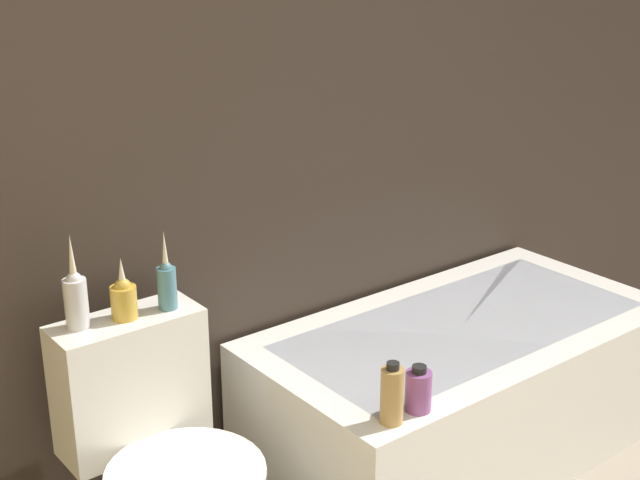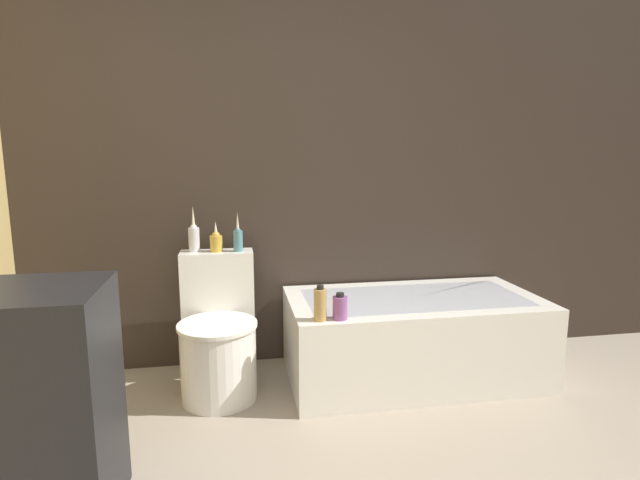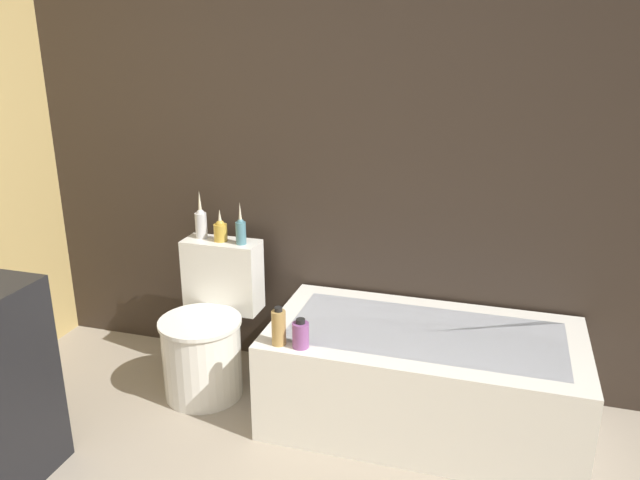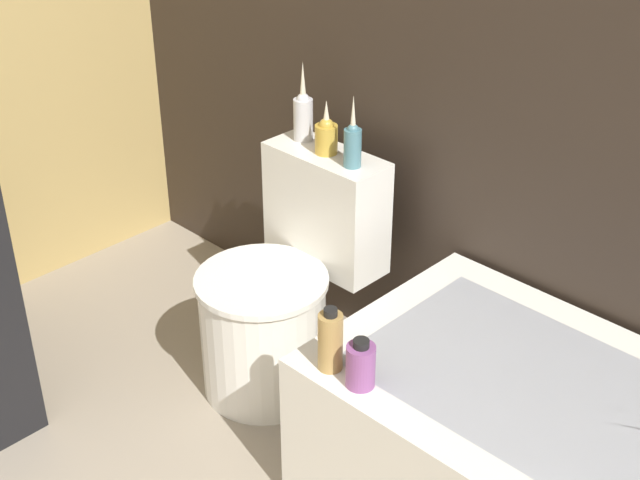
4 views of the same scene
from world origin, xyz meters
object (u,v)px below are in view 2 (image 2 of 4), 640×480
at_px(bathtub, 413,336).
at_px(vase_gold, 194,236).
at_px(vase_bronze, 238,238).
at_px(shampoo_bottle_short, 340,307).
at_px(shampoo_bottle_tall, 320,304).
at_px(vase_silver, 216,241).
at_px(toilet, 218,337).

relative_size(bathtub, vase_gold, 5.59).
bearing_deg(vase_bronze, shampoo_bottle_short, -45.43).
distance_m(vase_gold, shampoo_bottle_tall, 0.89).
xyz_separation_m(vase_gold, vase_silver, (0.13, -0.02, -0.03)).
relative_size(vase_bronze, shampoo_bottle_tall, 1.25).
xyz_separation_m(vase_gold, shampoo_bottle_short, (0.75, -0.55, -0.30)).
bearing_deg(shampoo_bottle_tall, vase_gold, 139.83).
distance_m(vase_bronze, shampoo_bottle_short, 0.77).
bearing_deg(shampoo_bottle_short, vase_bronze, 134.57).
xyz_separation_m(bathtub, vase_gold, (-1.27, 0.24, 0.61)).
relative_size(bathtub, toilet, 1.93).
bearing_deg(shampoo_bottle_tall, vase_silver, 134.89).
bearing_deg(shampoo_bottle_tall, vase_bronze, 127.89).
bearing_deg(shampoo_bottle_tall, toilet, 148.87).
relative_size(vase_gold, vase_silver, 1.50).
bearing_deg(vase_bronze, toilet, -122.98).
distance_m(bathtub, vase_silver, 1.30).
distance_m(vase_gold, vase_silver, 0.13).
bearing_deg(vase_bronze, bathtub, -10.96).
bearing_deg(shampoo_bottle_short, vase_gold, 144.04).
bearing_deg(vase_silver, bathtub, -10.50).
bearing_deg(vase_silver, shampoo_bottle_short, -39.85).
height_order(vase_gold, shampoo_bottle_tall, vase_gold).
height_order(toilet, vase_gold, vase_gold).
distance_m(bathtub, shampoo_bottle_short, 0.68).
bearing_deg(vase_gold, bathtub, -10.49).
relative_size(bathtub, shampoo_bottle_short, 10.67).
xyz_separation_m(vase_gold, shampoo_bottle_tall, (0.65, -0.55, -0.28)).
xyz_separation_m(bathtub, vase_silver, (-1.14, 0.21, 0.58)).
height_order(bathtub, vase_silver, vase_silver).
distance_m(vase_silver, shampoo_bottle_tall, 0.78).
bearing_deg(toilet, vase_gold, 118.50).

